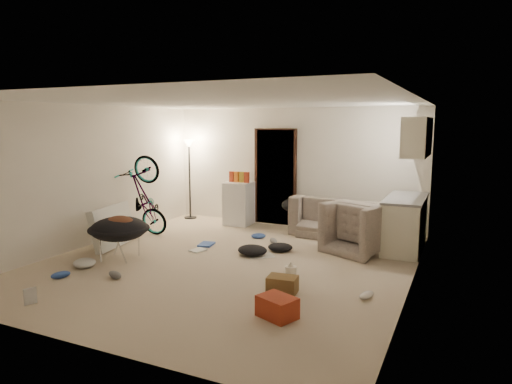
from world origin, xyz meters
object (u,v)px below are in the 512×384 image
at_px(kitchen_counter, 405,224).
at_px(juicer, 291,271).
at_px(tv_box, 113,226).
at_px(armchair, 363,233).
at_px(drink_case_a, 282,284).
at_px(sofa, 341,222).
at_px(drink_case_b, 277,307).
at_px(bicycle, 145,214).
at_px(mini_fridge, 239,203).
at_px(saucer_chair, 119,234).
at_px(floor_lamp, 189,162).

xyz_separation_m(kitchen_counter, juicer, (-1.27, -2.25, -0.34)).
bearing_deg(kitchen_counter, tv_box, -156.98).
bearing_deg(armchair, drink_case_a, 101.36).
bearing_deg(sofa, armchair, 127.99).
distance_m(tv_box, drink_case_b, 4.11).
distance_m(bicycle, mini_fridge, 2.05).
xyz_separation_m(drink_case_a, juicer, (-0.10, 0.58, -0.01)).
distance_m(kitchen_counter, juicer, 2.61).
distance_m(drink_case_b, juicer, 1.36).
distance_m(armchair, bicycle, 4.16).
relative_size(sofa, armchair, 1.98).
xyz_separation_m(sofa, bicycle, (-3.50, -1.55, 0.14)).
relative_size(tv_box, juicer, 4.65).
bearing_deg(saucer_chair, mini_fridge, 79.33).
bearing_deg(drink_case_b, sofa, 116.58).
bearing_deg(armchair, drink_case_b, 108.30).
distance_m(sofa, armchair, 1.06).
relative_size(kitchen_counter, drink_case_a, 3.98).
bearing_deg(bicycle, sofa, -68.85).
height_order(floor_lamp, drink_case_a, floor_lamp).
bearing_deg(sofa, drink_case_a, 94.57).
xyz_separation_m(saucer_chair, drink_case_b, (3.16, -1.02, -0.29)).
distance_m(drink_case_a, juicer, 0.59).
height_order(saucer_chair, drink_case_b, saucer_chair).
bearing_deg(bicycle, drink_case_a, -118.62).
bearing_deg(juicer, drink_case_b, -75.94).
distance_m(bicycle, juicer, 3.66).
relative_size(armchair, drink_case_a, 2.58).
xyz_separation_m(bicycle, juicer, (3.46, -1.15, -0.32)).
distance_m(bicycle, tv_box, 0.91).
xyz_separation_m(sofa, juicer, (-0.04, -2.70, -0.18)).
distance_m(armchair, drink_case_a, 2.48).
bearing_deg(drink_case_a, tv_box, 160.96).
bearing_deg(saucer_chair, kitchen_counter, 31.88).
height_order(floor_lamp, drink_case_b, floor_lamp).
bearing_deg(mini_fridge, kitchen_counter, -11.24).
distance_m(floor_lamp, drink_case_a, 5.19).
height_order(kitchen_counter, saucer_chair, kitchen_counter).
bearing_deg(saucer_chair, juicer, 6.01).
distance_m(floor_lamp, saucer_chair, 3.40).
relative_size(kitchen_counter, sofa, 0.78).
bearing_deg(kitchen_counter, drink_case_b, -104.70).
relative_size(bicycle, saucer_chair, 1.66).
relative_size(sofa, tv_box, 1.73).
distance_m(kitchen_counter, drink_case_a, 3.08).
bearing_deg(tv_box, kitchen_counter, 13.08).
xyz_separation_m(sofa, drink_case_b, (0.29, -4.02, -0.16)).
bearing_deg(drink_case_a, mini_fridge, 118.75).
bearing_deg(drink_case_a, kitchen_counter, 61.57).
height_order(armchair, bicycle, bicycle).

